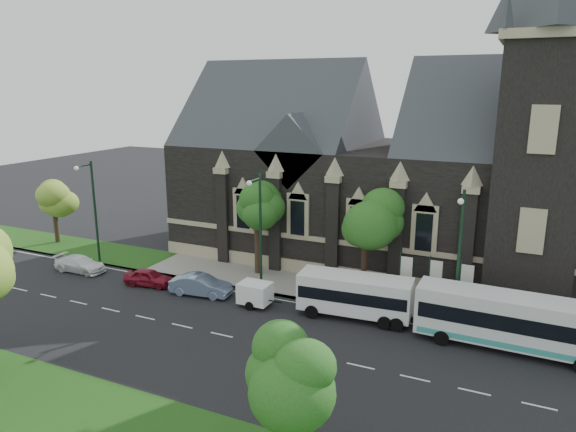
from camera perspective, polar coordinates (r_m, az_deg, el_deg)
The scene contains 19 objects.
ground at distance 32.34m, azimuth -2.59°, elevation -13.85°, with size 160.00×160.00×0.00m, color black.
sidewalk at distance 40.20m, azimuth 3.64°, elevation -7.96°, with size 80.00×5.00×0.15m, color gray.
museum at distance 45.41m, azimuth 14.12°, elevation 4.82°, with size 40.00×17.70×29.90m.
tree_park_east at distance 20.42m, azimuth 0.92°, elevation -16.93°, with size 3.40×3.40×6.28m.
tree_walk_right at distance 38.57m, azimuth 8.88°, elevation -0.08°, with size 4.08×4.08×7.80m.
tree_walk_left at distance 41.82m, azimuth -3.07°, elevation 1.06°, with size 3.91×3.91×7.64m.
tree_walk_far at distance 55.27m, azimuth -24.03°, elevation 1.87°, with size 3.40×3.40×6.28m.
street_lamp_near at distance 34.12m, azimuth 18.18°, elevation -3.74°, with size 0.36×1.88×9.00m.
street_lamp_mid at distance 38.07m, azimuth -3.18°, elevation -1.22°, with size 0.36×1.88×9.00m.
street_lamp_far at distance 47.48m, azimuth -20.54°, elevation 0.97°, with size 0.36×1.88×9.00m.
banner_flag_left at distance 37.30m, azimuth 12.52°, elevation -6.28°, with size 0.90×0.10×4.00m.
banner_flag_center at distance 36.98m, azimuth 15.57°, elevation -6.64°, with size 0.90×0.10×4.00m.
banner_flag_right at distance 36.77m, azimuth 18.66°, elevation -7.00°, with size 0.90×0.10×4.00m.
tour_coach at distance 33.62m, azimuth 23.80°, elevation -10.53°, with size 11.49×2.85×3.34m.
shuttle_bus at distance 35.39m, azimuth 7.34°, elevation -8.41°, with size 7.65×3.11×2.89m.
box_trailer at distance 37.15m, azimuth -3.62°, elevation -8.38°, with size 3.18×1.86×1.69m.
sedan at distance 39.52m, azimuth -9.51°, elevation -7.46°, with size 1.61×4.62×1.52m, color #7B8EB2.
car_far_red at distance 42.20m, azimuth -14.97°, elevation -6.49°, with size 1.56×3.88×1.32m, color maroon.
car_far_white at distance 47.07m, azimuth -21.77°, elevation -4.89°, with size 1.84×4.52×1.31m, color white.
Camera 1 is at (13.17, -25.37, 15.13)m, focal length 32.55 mm.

